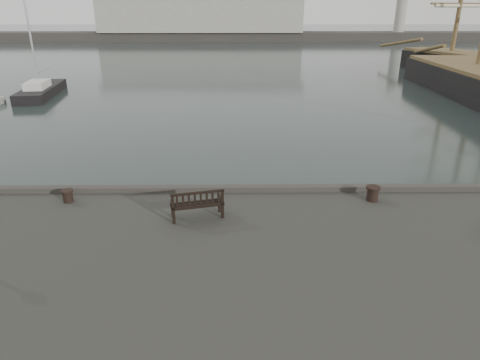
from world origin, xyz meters
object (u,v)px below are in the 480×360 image
object	(u,v)px
bench	(197,209)
yacht_d	(42,93)
bollard_right	(373,194)
bollard_left	(68,196)

from	to	relation	value
bench	yacht_d	world-z (taller)	yacht_d
bollard_right	bollard_left	bearing A→B (deg)	179.97
bollard_left	yacht_d	xyz separation A→B (m)	(-11.84, 25.78, -1.52)
bollard_left	bollard_right	size ratio (longest dim) A/B	0.84
bollard_left	yacht_d	world-z (taller)	yacht_d
bollard_right	yacht_d	xyz separation A→B (m)	(-21.38, 25.78, -1.56)
bollard_left	bollard_right	xyz separation A→B (m)	(9.54, -0.01, 0.04)
yacht_d	bollard_right	bearing A→B (deg)	-58.19
bench	bollard_right	world-z (taller)	bench
bollard_right	yacht_d	distance (m)	33.53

